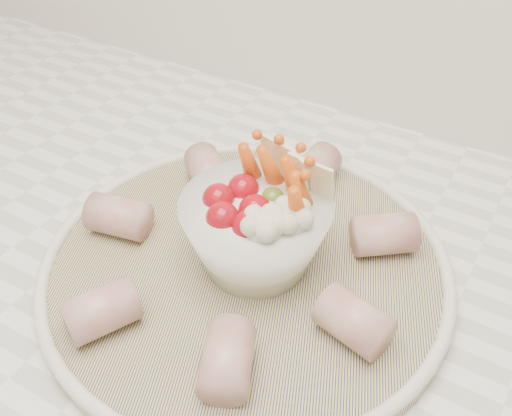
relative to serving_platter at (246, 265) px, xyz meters
The scene contains 3 objects.
serving_platter is the anchor object (origin of this frame).
veggie_bowl 0.05m from the serving_platter, 27.74° to the left, with size 0.13×0.13×0.11m.
cured_meat_rolls 0.02m from the serving_platter, 149.52° to the left, with size 0.31×0.32×0.04m.
Camera 1 is at (0.18, 1.12, 1.31)m, focal length 40.00 mm.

